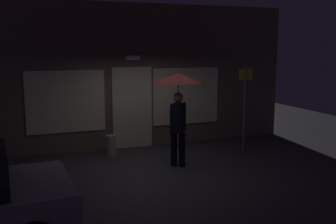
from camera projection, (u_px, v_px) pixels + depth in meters
ground_plane at (159, 169)px, 9.04m from camera, size 18.00×18.00×0.00m
building_facade at (130, 77)px, 10.89m from camera, size 9.28×0.48×3.89m
person_with_umbrella at (178, 94)px, 9.01m from camera, size 1.12×1.12×2.15m
street_sign_post at (245, 102)px, 10.62m from camera, size 0.40×0.07×2.27m
sidewalk_bollard at (111, 146)px, 10.13m from camera, size 0.26×0.26×0.53m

